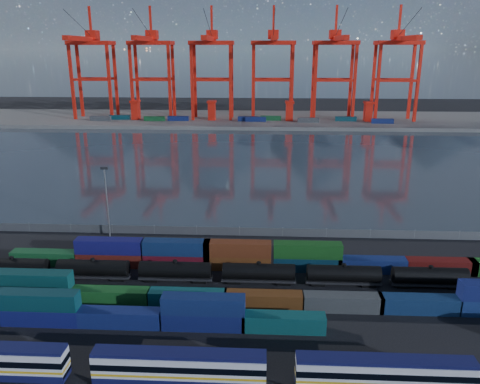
{
  "coord_description": "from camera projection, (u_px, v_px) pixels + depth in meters",
  "views": [
    {
      "loc": [
        5.19,
        -72.93,
        41.5
      ],
      "look_at": [
        0.0,
        30.0,
        10.0
      ],
      "focal_mm": 35.0,
      "sensor_mm": 36.0,
      "label": 1
    }
  ],
  "objects": [
    {
      "name": "straddle_carriers",
      "position": [
        250.0,
        110.0,
        270.9
      ],
      "size": [
        140.0,
        7.0,
        11.1
      ],
      "color": "red",
      "rests_on": "far_quay"
    },
    {
      "name": "quay_containers",
      "position": [
        235.0,
        119.0,
        268.29
      ],
      "size": [
        172.58,
        10.99,
        2.6
      ],
      "color": "navy",
      "rests_on": "far_quay"
    },
    {
      "name": "yard_light_mast",
      "position": [
        107.0,
        198.0,
        105.6
      ],
      "size": [
        1.6,
        0.4,
        16.6
      ],
      "color": "slate",
      "rests_on": "ground"
    },
    {
      "name": "container_row_mid",
      "position": [
        167.0,
        295.0,
        78.59
      ],
      "size": [
        141.91,
        2.64,
        5.64
      ],
      "color": "#444649",
      "rests_on": "ground"
    },
    {
      "name": "container_row_north",
      "position": [
        197.0,
        257.0,
        92.17
      ],
      "size": [
        142.49,
        2.68,
        5.72
      ],
      "color": "#0F244C",
      "rests_on": "ground"
    },
    {
      "name": "tanker_string",
      "position": [
        134.0,
        270.0,
        87.22
      ],
      "size": [
        122.27,
        2.96,
        4.23
      ],
      "color": "black",
      "rests_on": "ground"
    },
    {
      "name": "container_row_south",
      "position": [
        104.0,
        313.0,
        72.8
      ],
      "size": [
        141.03,
        2.6,
        5.54
      ],
      "color": "#474B4D",
      "rests_on": "ground"
    },
    {
      "name": "harbor_water",
      "position": [
        250.0,
        160.0,
        182.32
      ],
      "size": [
        700.0,
        700.0,
        0.0
      ],
      "primitive_type": "plane",
      "color": "#2C353F",
      "rests_on": "ground"
    },
    {
      "name": "passenger_train",
      "position": [
        179.0,
        368.0,
        60.0
      ],
      "size": [
        74.31,
        2.75,
        4.72
      ],
      "color": "silver",
      "rests_on": "ground"
    },
    {
      "name": "ground",
      "position": [
        231.0,
        296.0,
        82.04
      ],
      "size": [
        700.0,
        700.0,
        0.0
      ],
      "primitive_type": "plane",
      "color": "black",
      "rests_on": "ground"
    },
    {
      "name": "gantry_cranes",
      "position": [
        242.0,
        52.0,
        264.88
      ],
      "size": [
        200.04,
        48.08,
        65.11
      ],
      "color": "red",
      "rests_on": "ground"
    },
    {
      "name": "far_quay",
      "position": [
        255.0,
        119.0,
        282.32
      ],
      "size": [
        700.0,
        70.0,
        2.0
      ],
      "primitive_type": "cube",
      "color": "#514F4C",
      "rests_on": "ground"
    },
    {
      "name": "waterfront_fence",
      "position": [
        240.0,
        232.0,
        108.49
      ],
      "size": [
        160.12,
        0.12,
        2.2
      ],
      "color": "#595B5E",
      "rests_on": "ground"
    }
  ]
}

